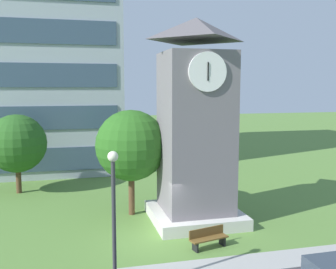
# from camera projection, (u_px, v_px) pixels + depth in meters

# --- Properties ---
(ground_plane) EXTENTS (160.00, 160.00, 0.00)m
(ground_plane) POSITION_uv_depth(u_px,v_px,m) (159.00, 241.00, 18.19)
(ground_plane) COLOR #567F38
(office_building) EXTENTS (14.59, 13.57, 28.80)m
(office_building) POSITION_uv_depth(u_px,v_px,m) (31.00, 4.00, 34.51)
(office_building) COLOR #9EA8B2
(office_building) RESTS_ON ground
(clock_tower) EXTENTS (4.62, 4.62, 10.62)m
(clock_tower) POSITION_uv_depth(u_px,v_px,m) (196.00, 133.00, 20.45)
(clock_tower) COLOR slate
(clock_tower) RESTS_ON ground
(park_bench) EXTENTS (1.86, 0.91, 0.88)m
(park_bench) POSITION_uv_depth(u_px,v_px,m) (208.00, 238.00, 17.37)
(park_bench) COLOR brown
(park_bench) RESTS_ON ground
(street_lamp) EXTENTS (0.36, 0.36, 5.02)m
(street_lamp) POSITION_uv_depth(u_px,v_px,m) (114.00, 205.00, 13.16)
(street_lamp) COLOR #333338
(street_lamp) RESTS_ON ground
(tree_near_tower) EXTENTS (3.90, 3.90, 5.33)m
(tree_near_tower) POSITION_uv_depth(u_px,v_px,m) (17.00, 144.00, 26.05)
(tree_near_tower) COLOR #513823
(tree_near_tower) RESTS_ON ground
(tree_streetside) EXTENTS (3.93, 3.93, 5.89)m
(tree_streetside) POSITION_uv_depth(u_px,v_px,m) (131.00, 146.00, 21.53)
(tree_streetside) COLOR #513823
(tree_streetside) RESTS_ON ground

